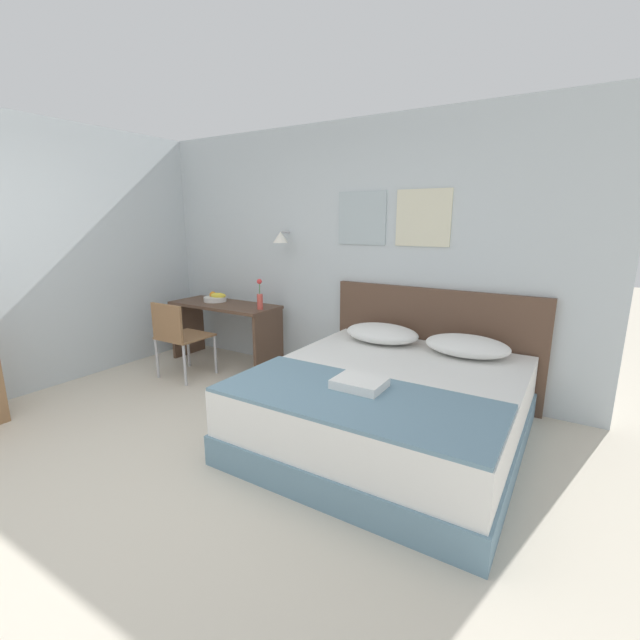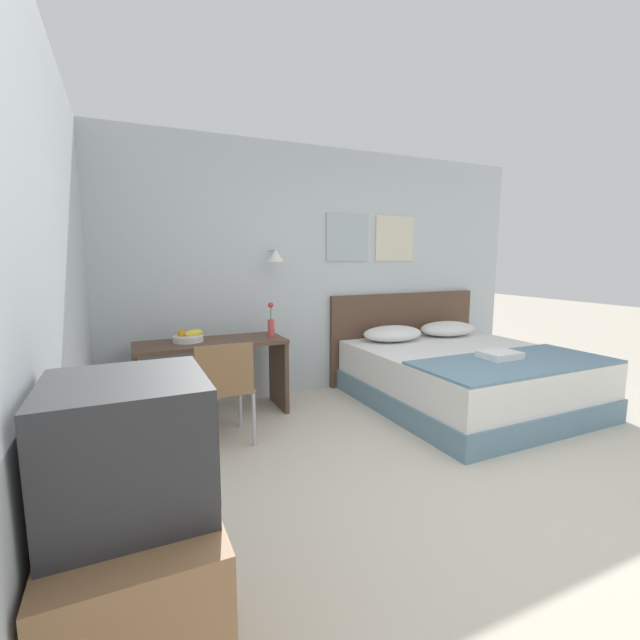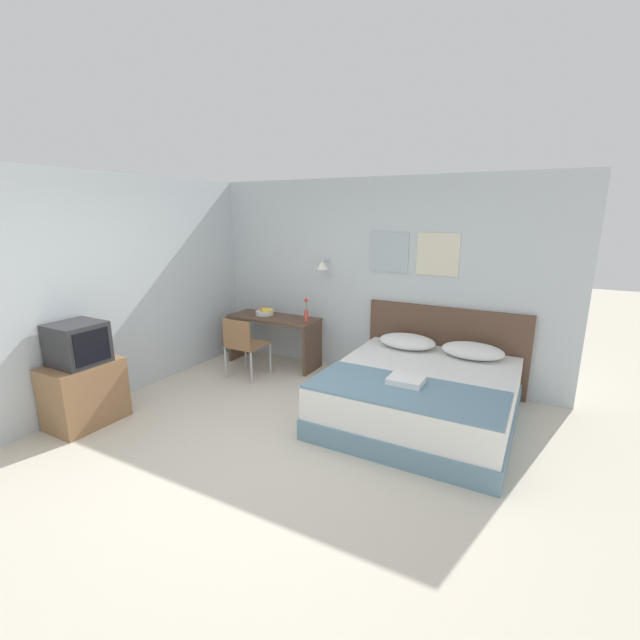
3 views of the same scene
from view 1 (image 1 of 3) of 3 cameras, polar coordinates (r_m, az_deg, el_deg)
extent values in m
plane|color=beige|center=(3.21, -23.11, -19.58)|extent=(24.00, 24.00, 0.00)
cube|color=silver|center=(4.63, 1.79, 8.77)|extent=(5.29, 0.06, 2.65)
cube|color=#A8B7BC|center=(4.42, 5.60, 13.37)|extent=(0.52, 0.02, 0.52)
cube|color=beige|center=(4.18, 13.58, 13.09)|extent=(0.52, 0.02, 0.52)
cylinder|color=#B2B2B7|center=(4.83, -4.64, 11.59)|extent=(0.02, 0.16, 0.02)
cone|color=white|center=(4.76, -5.28, 10.95)|extent=(0.17, 0.17, 0.12)
cube|color=#66899E|center=(3.49, 9.06, -13.74)|extent=(1.89, 2.04, 0.22)
cube|color=white|center=(3.38, 9.23, -9.54)|extent=(1.85, 2.00, 0.33)
cube|color=brown|center=(4.27, 14.74, -2.95)|extent=(2.01, 0.06, 1.05)
ellipsoid|color=white|center=(4.08, 8.24, -1.77)|extent=(0.70, 0.48, 0.17)
ellipsoid|color=white|center=(3.85, 19.00, -3.27)|extent=(0.70, 0.48, 0.17)
cube|color=#66899E|center=(2.81, 4.63, -10.26)|extent=(1.83, 0.82, 0.02)
cube|color=white|center=(2.93, 5.29, -8.39)|extent=(0.34, 0.26, 0.06)
cube|color=brown|center=(5.16, -12.65, 1.97)|extent=(1.34, 0.54, 0.03)
cube|color=brown|center=(5.71, -17.17, -0.97)|extent=(0.04, 0.49, 0.69)
cube|color=brown|center=(4.83, -6.86, -3.00)|extent=(0.04, 0.49, 0.69)
cube|color=#8E6642|center=(4.88, -17.53, -2.09)|extent=(0.48, 0.48, 0.02)
cube|color=#8E6642|center=(4.70, -19.74, -0.31)|extent=(0.44, 0.03, 0.38)
cylinder|color=#B7B7BC|center=(5.24, -17.14, -3.64)|extent=(0.03, 0.03, 0.44)
cylinder|color=#B7B7BC|center=(4.93, -13.77, -4.48)|extent=(0.03, 0.03, 0.44)
cylinder|color=#B7B7BC|center=(4.98, -20.89, -4.81)|extent=(0.03, 0.03, 0.44)
cylinder|color=#B7B7BC|center=(4.65, -17.59, -5.79)|extent=(0.03, 0.03, 0.44)
cylinder|color=silver|center=(5.33, -13.81, 2.73)|extent=(0.27, 0.27, 0.05)
ellipsoid|color=yellow|center=(5.28, -13.40, 3.20)|extent=(0.20, 0.14, 0.07)
sphere|color=orange|center=(5.37, -14.10, 3.28)|extent=(0.08, 0.08, 0.08)
cylinder|color=#D14C42|center=(4.75, -8.00, 2.43)|extent=(0.06, 0.06, 0.17)
cylinder|color=#3D7538|center=(4.72, -8.06, 4.27)|extent=(0.01, 0.01, 0.14)
sphere|color=#DB3838|center=(4.71, -8.09, 5.11)|extent=(0.06, 0.06, 0.06)
camera|label=2|loc=(4.28, -62.52, 3.47)|focal=24.00mm
camera|label=3|loc=(1.49, -147.38, 9.73)|focal=24.00mm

